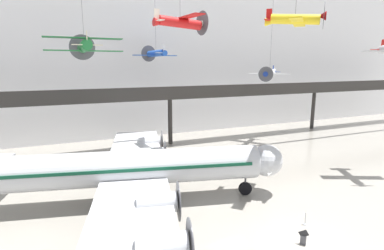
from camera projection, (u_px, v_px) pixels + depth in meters
ground_plane at (305, 244)px, 21.83m from camera, size 260.00×260.00×0.00m
hangar_back_wall at (155, 56)px, 53.94m from camera, size 140.00×3.00×28.68m
mezzanine_walkway at (172, 96)px, 46.93m from camera, size 110.00×3.20×9.53m
airliner_silver_main at (123, 169)px, 27.44m from camera, size 31.01×35.79×9.63m
suspended_plane_green_biplane at (85, 46)px, 33.11m from camera, size 8.42×6.85×9.99m
suspended_plane_blue_trainer at (156, 54)px, 46.32m from camera, size 7.25×5.98×10.07m
suspended_plane_yellow_lowwing at (295, 19)px, 27.64m from camera, size 5.59×5.58×7.51m
suspended_plane_white_twin at (270, 72)px, 48.63m from camera, size 5.50×5.77×13.04m
suspended_plane_red_highwing at (180, 22)px, 33.16m from camera, size 6.35×7.76×7.32m
stanchion_barrier at (305, 221)px, 24.37m from camera, size 0.36×0.36×1.08m
info_sign_pedestal at (303, 239)px, 21.63m from camera, size 0.45×0.68×1.24m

